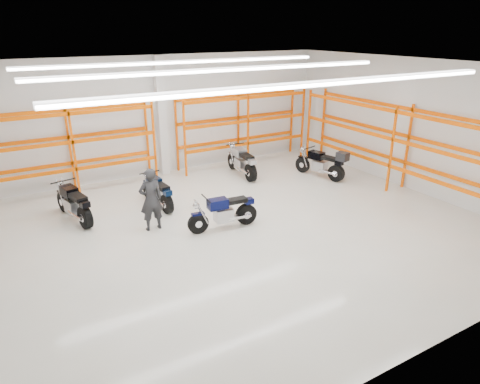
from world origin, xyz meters
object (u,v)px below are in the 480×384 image
motorcycle_main (226,212)px  motorcycle_back_b (158,193)px  standing_man (151,199)px  structural_column (161,117)px  motorcycle_back_d (324,164)px  motorcycle_back_a (74,204)px  motorcycle_back_c (242,163)px

motorcycle_main → motorcycle_back_b: motorcycle_main is taller
standing_man → structural_column: size_ratio=0.41×
motorcycle_back_d → structural_column: structural_column is taller
motorcycle_back_d → standing_man: size_ratio=1.23×
motorcycle_back_a → structural_column: bearing=36.4°
motorcycle_back_c → standing_man: 5.39m
motorcycle_back_a → motorcycle_back_c: size_ratio=0.96×
motorcycle_back_b → structural_column: 3.84m
motorcycle_back_d → structural_column: size_ratio=0.50×
motorcycle_main → motorcycle_back_c: 4.66m
motorcycle_back_a → motorcycle_back_d: (8.97, -0.71, 0.04)m
motorcycle_main → motorcycle_back_c: size_ratio=0.90×
motorcycle_back_c → structural_column: bearing=143.9°
standing_man → structural_column: bearing=-113.4°
motorcycle_back_d → motorcycle_main: bearing=-159.4°
motorcycle_back_a → standing_man: size_ratio=1.23×
motorcycle_back_c → motorcycle_main: bearing=-126.2°
motorcycle_back_a → motorcycle_back_c: (6.41, 1.07, 0.01)m
motorcycle_back_b → structural_column: bearing=65.8°
motorcycle_back_a → standing_man: bearing=-43.5°
motorcycle_back_d → motorcycle_back_c: bearing=145.3°
motorcycle_back_d → structural_column: bearing=144.6°
motorcycle_back_c → standing_man: standing_man is taller
motorcycle_main → motorcycle_back_d: motorcycle_back_d is taller
motorcycle_back_a → standing_man: standing_man is taller
motorcycle_back_d → standing_man: 7.25m
motorcycle_back_a → motorcycle_back_b: bearing=-4.9°
motorcycle_back_c → standing_man: bearing=-148.9°
motorcycle_main → motorcycle_back_b: size_ratio=1.01×
motorcycle_back_d → standing_man: standing_man is taller
motorcycle_back_a → motorcycle_main: bearing=-36.4°
motorcycle_back_a → motorcycle_back_c: bearing=9.4°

